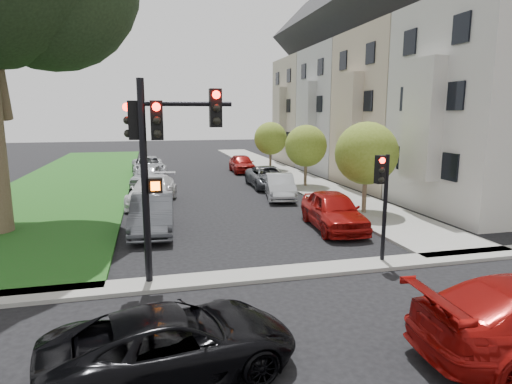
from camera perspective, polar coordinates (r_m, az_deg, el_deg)
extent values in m
plane|color=black|center=(11.32, 6.30, -14.53)|extent=(140.00, 140.00, 0.00)
cube|color=#195115|center=(34.37, -22.79, 1.70)|extent=(8.00, 44.00, 0.12)
cube|color=gray|center=(35.49, 3.21, 2.75)|extent=(3.50, 44.00, 0.12)
cube|color=gray|center=(13.04, 3.23, -10.75)|extent=(60.00, 1.00, 0.12)
cube|color=beige|center=(23.88, 29.00, 9.68)|extent=(7.00, 7.40, 10.00)
cube|color=beige|center=(21.47, 21.22, 9.00)|extent=(0.70, 2.20, 5.50)
cube|color=black|center=(21.66, 22.06, 11.60)|extent=(0.08, 3.60, 6.00)
cube|color=#BCB4AA|center=(29.85, 19.10, 10.28)|extent=(7.00, 7.40, 10.00)
cube|color=#BCB4AA|center=(27.96, 12.30, 9.61)|extent=(0.70, 2.20, 5.50)
cube|color=black|center=(28.10, 12.94, 11.63)|extent=(0.08, 3.60, 6.00)
cube|color=#A3A3A3|center=(36.38, 12.60, 10.51)|extent=(7.00, 7.40, 10.00)
cube|color=#2D2D2E|center=(37.19, 13.09, 22.09)|extent=(7.00, 7.55, 7.00)
cube|color=#A3A3A3|center=(34.85, 6.80, 9.88)|extent=(0.70, 2.20, 5.50)
cube|color=black|center=(34.96, 7.31, 11.51)|extent=(0.08, 3.60, 6.00)
cube|color=gray|center=(43.24, 8.12, 10.59)|extent=(7.00, 7.40, 10.00)
cube|color=#2D2D2E|center=(43.92, 8.38, 20.39)|extent=(7.00, 7.55, 7.00)
cube|color=gray|center=(41.95, 3.14, 10.00)|extent=(0.70, 2.20, 5.50)
cube|color=black|center=(42.05, 3.55, 11.36)|extent=(0.08, 3.60, 6.00)
cylinder|color=brown|center=(20.98, 14.26, -0.12)|extent=(0.21, 0.21, 2.10)
sphere|color=#59701A|center=(20.73, 14.49, 5.03)|extent=(2.95, 2.95, 2.95)
cylinder|color=brown|center=(28.21, 6.60, 2.59)|extent=(0.19, 0.19, 1.94)
sphere|color=#59701A|center=(28.03, 6.68, 6.13)|extent=(2.72, 2.72, 2.72)
cylinder|color=brown|center=(36.16, 1.93, 4.37)|extent=(0.20, 0.20, 1.96)
sphere|color=#59701A|center=(36.02, 1.95, 7.15)|extent=(2.74, 2.74, 2.74)
cylinder|color=black|center=(11.97, -14.59, 0.82)|extent=(0.20, 0.20, 5.68)
cylinder|color=black|center=(11.86, -9.15, 11.53)|extent=(2.40, 0.15, 0.13)
cube|color=black|center=(11.82, -13.10, 9.28)|extent=(0.33, 0.29, 1.04)
cube|color=black|center=(11.95, -5.42, 11.08)|extent=(0.33, 0.29, 1.04)
cube|color=black|center=(12.10, -16.00, 9.17)|extent=(0.29, 0.33, 1.04)
sphere|color=#FF0C05|center=(11.66, -13.16, 10.99)|extent=(0.22, 0.22, 0.22)
sphere|color=black|center=(11.67, -13.02, 7.56)|extent=(0.22, 0.22, 0.22)
cube|color=black|center=(11.97, -13.28, 0.88)|extent=(0.38, 0.28, 0.41)
cube|color=#FF5905|center=(11.82, -13.27, 0.76)|extent=(0.24, 0.03, 0.24)
cylinder|color=black|center=(14.12, 16.80, -2.32)|extent=(0.15, 0.15, 3.53)
cube|color=black|center=(13.79, 16.25, 2.90)|extent=(0.32, 0.30, 0.88)
sphere|color=#FF0C05|center=(13.63, 16.60, 4.06)|extent=(0.19, 0.19, 0.19)
imported|color=black|center=(8.41, -10.98, -19.15)|extent=(4.91, 2.91, 1.28)
imported|color=maroon|center=(18.15, 10.26, -2.42)|extent=(2.27, 4.78, 1.58)
imported|color=#999BA0|center=(24.31, 3.19, 0.75)|extent=(2.26, 4.45, 1.40)
imported|color=#3F4247|center=(28.03, 1.62, 2.01)|extent=(2.36, 4.96, 1.37)
imported|color=maroon|center=(35.32, -1.89, 3.83)|extent=(1.83, 4.35, 1.47)
imported|color=#3F4247|center=(17.84, -13.64, -2.83)|extent=(1.89, 4.77, 1.55)
imported|color=silver|center=(23.37, -13.61, 0.20)|extent=(3.05, 5.47, 1.50)
imported|color=#999BA0|center=(29.35, -14.22, 2.17)|extent=(2.57, 4.56, 1.46)
imported|color=#999BA0|center=(34.61, -14.14, 3.38)|extent=(2.76, 5.40, 1.46)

